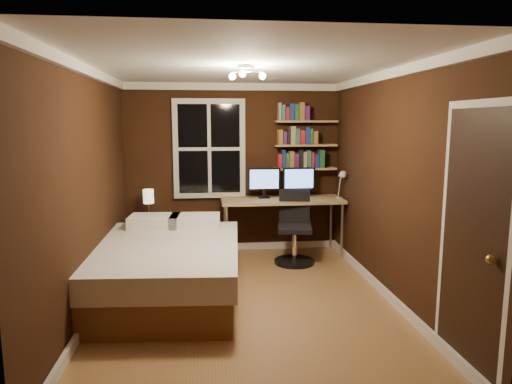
{
  "coord_description": "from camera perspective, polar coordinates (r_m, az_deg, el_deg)",
  "views": [
    {
      "loc": [
        -0.41,
        -4.71,
        1.95
      ],
      "look_at": [
        0.16,
        0.45,
        1.14
      ],
      "focal_mm": 32.0,
      "sensor_mm": 36.0,
      "label": 1
    }
  ],
  "objects": [
    {
      "name": "monitor_right",
      "position": [
        6.75,
        5.37,
        1.2
      ],
      "size": [
        0.47,
        0.12,
        0.44
      ],
      "primitive_type": null,
      "color": "black",
      "rests_on": "desk"
    },
    {
      "name": "monitor_left",
      "position": [
        6.66,
        1.03,
        1.14
      ],
      "size": [
        0.47,
        0.12,
        0.44
      ],
      "primitive_type": null,
      "color": "black",
      "rests_on": "desk"
    },
    {
      "name": "wall_back",
      "position": [
        6.86,
        -2.89,
        2.94
      ],
      "size": [
        3.2,
        0.04,
        2.5
      ],
      "primitive_type": "cube",
      "color": "black",
      "rests_on": "ground"
    },
    {
      "name": "books_row_middle",
      "position": [
        6.86,
        6.24,
        6.92
      ],
      "size": [
        0.54,
        0.16,
        0.23
      ],
      "primitive_type": null,
      "color": "navy",
      "rests_on": "bookshelf_middle"
    },
    {
      "name": "door_knob",
      "position": [
        3.6,
        27.25,
        -7.48
      ],
      "size": [
        0.06,
        0.06,
        0.06
      ],
      "primitive_type": "sphere",
      "color": "#BC9946",
      "rests_on": "door"
    },
    {
      "name": "bookshelf_upper",
      "position": [
        6.86,
        6.28,
        8.76
      ],
      "size": [
        0.92,
        0.22,
        0.03
      ],
      "primitive_type": "cube",
      "color": "tan",
      "rests_on": "wall_back"
    },
    {
      "name": "ceiling",
      "position": [
        4.76,
        -1.41,
        15.45
      ],
      "size": [
        3.2,
        4.2,
        0.02
      ],
      "primitive_type": "cube",
      "color": "white",
      "rests_on": "wall_back"
    },
    {
      "name": "floor",
      "position": [
        5.12,
        -1.3,
        -13.59
      ],
      "size": [
        4.2,
        4.2,
        0.0
      ],
      "primitive_type": "plane",
      "color": "olive",
      "rests_on": "ground"
    },
    {
      "name": "bedside_lamp",
      "position": [
        6.72,
        -13.26,
        -1.52
      ],
      "size": [
        0.15,
        0.15,
        0.44
      ],
      "primitive_type": null,
      "color": "#F1E5C9",
      "rests_on": "nightstand"
    },
    {
      "name": "bed",
      "position": [
        5.28,
        -11.18,
        -9.27
      ],
      "size": [
        1.76,
        2.34,
        0.76
      ],
      "rotation": [
        0.0,
        0.0,
        -0.07
      ],
      "color": "brown",
      "rests_on": "ground"
    },
    {
      "name": "window",
      "position": [
        6.79,
        -5.86,
        5.39
      ],
      "size": [
        1.06,
        0.06,
        1.46
      ],
      "primitive_type": "cube",
      "color": "silver",
      "rests_on": "wall_back"
    },
    {
      "name": "bookshelf_middle",
      "position": [
        6.87,
        6.23,
        5.84
      ],
      "size": [
        0.92,
        0.22,
        0.03
      ],
      "primitive_type": "cube",
      "color": "tan",
      "rests_on": "wall_back"
    },
    {
      "name": "office_chair",
      "position": [
        6.38,
        4.83,
        -5.45
      ],
      "size": [
        0.55,
        0.55,
        1.0
      ],
      "rotation": [
        0.0,
        0.0,
        -0.16
      ],
      "color": "black",
      "rests_on": "ground"
    },
    {
      "name": "desk",
      "position": [
        6.66,
        3.27,
        -1.34
      ],
      "size": [
        1.76,
        0.66,
        0.84
      ],
      "color": "tan",
      "rests_on": "ground"
    },
    {
      "name": "wall_right",
      "position": [
        5.17,
        16.6,
        0.67
      ],
      "size": [
        0.04,
        4.2,
        2.5
      ],
      "primitive_type": "cube",
      "color": "black",
      "rests_on": "ground"
    },
    {
      "name": "radiator",
      "position": [
        6.91,
        -7.0,
        -5.26
      ],
      "size": [
        0.37,
        0.13,
        0.55
      ],
      "primitive_type": "cube",
      "color": "silver",
      "rests_on": "ground"
    },
    {
      "name": "bookshelf_lower",
      "position": [
        6.89,
        6.18,
        2.93
      ],
      "size": [
        0.92,
        0.22,
        0.03
      ],
      "primitive_type": "cube",
      "color": "tan",
      "rests_on": "wall_back"
    },
    {
      "name": "ceiling_fixture",
      "position": [
        4.65,
        -1.29,
        14.37
      ],
      "size": [
        0.44,
        0.44,
        0.18
      ],
      "primitive_type": null,
      "color": "beige",
      "rests_on": "ceiling"
    },
    {
      "name": "door",
      "position": [
        3.85,
        25.31,
        -5.91
      ],
      "size": [
        0.03,
        0.82,
        2.05
      ],
      "primitive_type": null,
      "color": "black",
      "rests_on": "ground"
    },
    {
      "name": "books_row_lower",
      "position": [
        6.88,
        6.2,
        4.01
      ],
      "size": [
        0.66,
        0.16,
        0.23
      ],
      "primitive_type": null,
      "color": "maroon",
      "rests_on": "bookshelf_lower"
    },
    {
      "name": "desk_lamp",
      "position": [
        6.65,
        10.6,
        0.95
      ],
      "size": [
        0.14,
        0.32,
        0.44
      ],
      "primitive_type": null,
      "color": "silver",
      "rests_on": "desk"
    },
    {
      "name": "books_row_upper",
      "position": [
        6.86,
        6.29,
        9.84
      ],
      "size": [
        0.42,
        0.16,
        0.23
      ],
      "primitive_type": null,
      "color": "#255734",
      "rests_on": "bookshelf_upper"
    },
    {
      "name": "wall_left",
      "position": [
        4.91,
        -20.3,
        0.08
      ],
      "size": [
        0.04,
        4.2,
        2.5
      ],
      "primitive_type": "cube",
      "color": "black",
      "rests_on": "ground"
    },
    {
      "name": "nightstand",
      "position": [
        6.82,
        -13.12,
        -5.62
      ],
      "size": [
        0.47,
        0.47,
        0.56
      ],
      "primitive_type": "cube",
      "rotation": [
        0.0,
        0.0,
        -0.07
      ],
      "color": "brown",
      "rests_on": "ground"
    }
  ]
}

